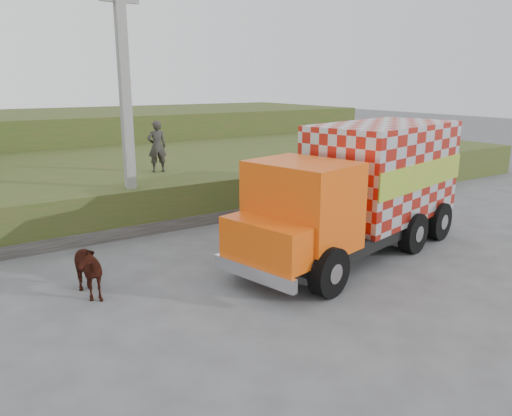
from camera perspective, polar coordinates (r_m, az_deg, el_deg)
ground at (r=13.51m, az=-3.03°, el=-6.86°), size 120.00×120.00×0.00m
embankment at (r=22.22m, az=-16.22°, el=3.03°), size 40.00×12.00×1.50m
embankment_far at (r=33.67m, az=-22.52°, el=7.47°), size 40.00×12.00×3.00m
retaining_strip at (r=16.39m, az=-16.64°, el=-2.89°), size 16.00×0.50×0.40m
utility_pole at (r=16.41m, az=-14.64°, el=11.06°), size 1.20×0.30×8.00m
cargo_truck at (r=14.70m, az=12.03°, el=2.28°), size 8.61×4.45×3.67m
cow at (r=12.22m, az=-19.19°, el=-6.61°), size 0.90×1.67×1.35m
pedestrian at (r=19.37m, az=-11.25°, el=6.92°), size 0.78×0.59×1.95m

